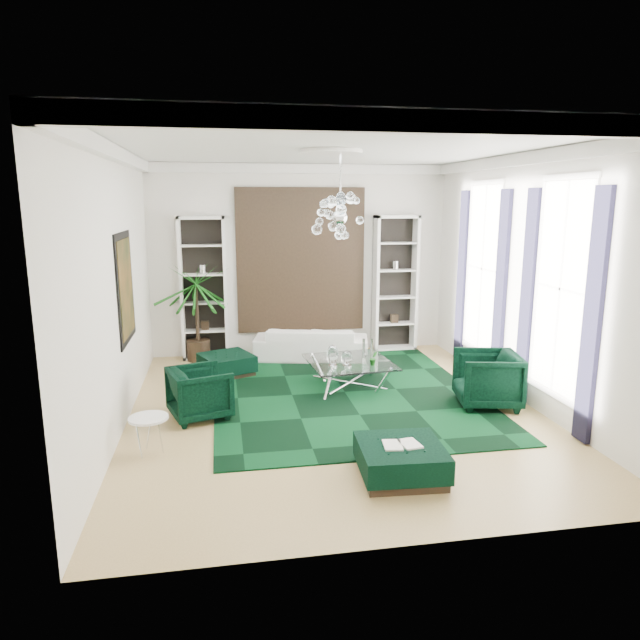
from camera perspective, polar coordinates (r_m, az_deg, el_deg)
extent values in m
cube|color=tan|center=(8.69, 1.40, -9.04)|extent=(6.00, 7.00, 0.02)
cube|color=white|center=(8.15, 1.54, 16.92)|extent=(6.00, 7.00, 0.02)
cube|color=silver|center=(11.64, -1.96, 5.99)|extent=(6.00, 0.02, 3.80)
cube|color=silver|center=(4.88, 9.64, -2.44)|extent=(6.00, 0.02, 3.80)
cube|color=silver|center=(8.17, -19.74, 2.78)|extent=(0.02, 7.00, 3.80)
cube|color=silver|center=(9.28, 20.06, 3.77)|extent=(0.02, 7.00, 3.80)
cylinder|color=white|center=(8.44, 1.12, 16.48)|extent=(0.90, 0.90, 0.05)
cube|color=black|center=(11.59, -1.93, 5.96)|extent=(2.50, 0.06, 2.80)
cube|color=black|center=(8.75, -18.82, 3.08)|extent=(0.04, 1.30, 1.60)
cube|color=white|center=(8.51, 22.93, 2.88)|extent=(0.03, 1.10, 2.90)
cube|color=black|center=(7.89, 25.60, 0.17)|extent=(0.07, 0.30, 3.25)
cube|color=black|center=(9.18, 20.02, 2.12)|extent=(0.07, 0.30, 3.25)
cube|color=white|center=(10.58, 15.94, 4.95)|extent=(0.03, 1.10, 2.90)
cube|color=black|center=(9.91, 17.62, 2.95)|extent=(0.07, 0.30, 3.25)
cube|color=black|center=(11.30, 14.00, 4.19)|extent=(0.07, 0.30, 3.25)
cube|color=black|center=(9.41, 2.48, -7.25)|extent=(4.20, 5.00, 0.02)
imported|color=white|center=(11.29, -0.88, -2.33)|extent=(2.35, 1.34, 0.64)
imported|color=black|center=(8.46, -11.92, -7.14)|extent=(1.02, 1.01, 0.75)
imported|color=black|center=(9.10, 16.38, -5.69)|extent=(1.09, 1.07, 0.84)
cube|color=black|center=(10.45, -9.30, -4.43)|extent=(1.10, 1.10, 0.37)
cube|color=black|center=(6.74, 8.07, -13.76)|extent=(1.00, 1.00, 0.38)
cube|color=white|center=(6.65, 8.12, -12.18)|extent=(0.43, 0.29, 0.03)
cylinder|color=white|center=(7.51, -16.68, -11.03)|extent=(0.64, 0.64, 0.47)
imported|color=#165B16|center=(9.33, 5.38, -3.82)|extent=(0.14, 0.11, 0.23)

